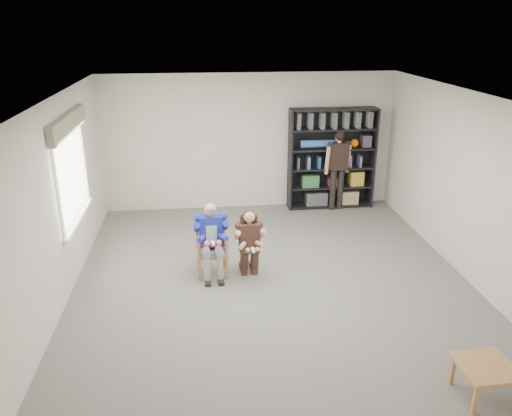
{
  "coord_description": "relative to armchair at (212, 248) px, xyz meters",
  "views": [
    {
      "loc": [
        -1.03,
        -6.54,
        3.79
      ],
      "look_at": [
        -0.2,
        0.6,
        1.05
      ],
      "focal_mm": 35.0,
      "sensor_mm": 36.0,
      "label": 1
    }
  ],
  "objects": [
    {
      "name": "window_left",
      "position": [
        -2.05,
        0.49,
        1.18
      ],
      "size": [
        0.16,
        2.0,
        1.75
      ],
      "primitive_type": null,
      "color": "white",
      "rests_on": "room_shell"
    },
    {
      "name": "side_table",
      "position": [
        2.77,
        -3.08,
        -0.26
      ],
      "size": [
        0.58,
        0.58,
        0.39
      ],
      "primitive_type": null,
      "rotation": [
        0.0,
        0.0,
        0.02
      ],
      "color": "#B0723A",
      "rests_on": "floor"
    },
    {
      "name": "seated_man",
      "position": [
        0.0,
        0.0,
        0.14
      ],
      "size": [
        0.55,
        0.73,
        1.18
      ],
      "primitive_type": null,
      "rotation": [
        0.0,
        0.0,
        0.05
      ],
      "color": "navy",
      "rests_on": "floor"
    },
    {
      "name": "standing_man",
      "position": [
        2.7,
        2.6,
        0.39
      ],
      "size": [
        0.56,
        0.38,
        1.68
      ],
      "primitive_type": null,
      "rotation": [
        0.0,
        0.0,
        0.19
      ],
      "color": "black",
      "rests_on": "floor"
    },
    {
      "name": "kneeling_woman",
      "position": [
        0.58,
        -0.12,
        0.09
      ],
      "size": [
        0.49,
        0.75,
        1.08
      ],
      "primitive_type": null,
      "rotation": [
        0.0,
        0.0,
        0.05
      ],
      "color": "#39221D",
      "rests_on": "floor"
    },
    {
      "name": "bookshelf",
      "position": [
        2.6,
        2.77,
        0.6
      ],
      "size": [
        1.8,
        0.38,
        2.1
      ],
      "primitive_type": null,
      "color": "black",
      "rests_on": "floor"
    },
    {
      "name": "armchair",
      "position": [
        0.0,
        0.0,
        0.0
      ],
      "size": [
        0.55,
        0.54,
        0.91
      ],
      "primitive_type": null,
      "rotation": [
        0.0,
        0.0,
        0.05
      ],
      "color": "#B0723A",
      "rests_on": "floor"
    },
    {
      "name": "room_shell",
      "position": [
        0.9,
        -0.51,
        0.95
      ],
      "size": [
        6.0,
        7.0,
        2.8
      ],
      "primitive_type": null,
      "color": "white",
      "rests_on": "ground"
    },
    {
      "name": "floor",
      "position": [
        0.9,
        -0.51,
        -0.45
      ],
      "size": [
        6.0,
        7.0,
        0.01
      ],
      "primitive_type": "cube",
      "color": "slate",
      "rests_on": "ground"
    }
  ]
}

